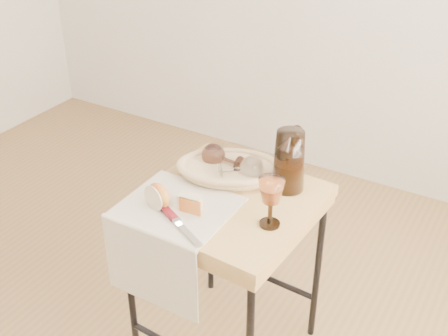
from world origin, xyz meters
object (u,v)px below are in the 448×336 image
Objects in this scene: wine_goblet at (271,203)px; apple_half at (159,195)px; tea_towel at (177,207)px; pitcher at (289,161)px; goblet_lying_a at (224,159)px; table_knife at (179,223)px; bread_basket at (229,170)px; goblet_lying_b at (238,169)px; side_table at (227,278)px.

apple_half is (-0.33, -0.09, -0.03)m from wine_goblet.
pitcher reaches higher than tea_towel.
goblet_lying_a is at bearing -161.34° from pitcher.
table_knife is (-0.22, -0.15, -0.06)m from wine_goblet.
table_knife is at bearing -111.70° from bread_basket.
apple_half reaches higher than tea_towel.
goblet_lying_b is 0.53× the size of pitcher.
goblet_lying_a reaches higher than bread_basket.
goblet_lying_a is 0.33m from wine_goblet.
tea_towel is at bearing 153.97° from table_knife.
pitcher is at bearing 60.89° from apple_half.
pitcher is (0.20, 0.04, 0.08)m from bread_basket.
wine_goblet is at bearing -60.54° from bread_basket.
wine_goblet is at bearing 150.37° from goblet_lying_a.
bread_basket is at bearing 119.44° from table_knife.
side_table is 2.15× the size of bread_basket.
goblet_lying_a is at bearing 114.77° from goblet_lying_b.
goblet_lying_b is at bearing 67.66° from tea_towel.
goblet_lying_a reaches higher than apple_half.
goblet_lying_b is at bearing 98.49° from side_table.
side_table is 0.38m from bread_basket.
goblet_lying_a is 1.49× the size of apple_half.
wine_goblet reaches higher than table_knife.
pitcher is 1.09× the size of table_knife.
table_knife is at bearing -104.17° from pitcher.
bread_basket is 2.40× the size of goblet_lying_b.
apple_half is (-0.06, -0.28, -0.01)m from goblet_lying_a.
table_knife is (0.11, -0.05, -0.03)m from apple_half.
goblet_lying_b is (0.07, -0.03, -0.00)m from goblet_lying_a.
pitcher reaches higher than goblet_lying_a.
wine_goblet reaches higher than goblet_lying_b.
goblet_lying_a is at bearing 85.88° from tea_towel.
wine_goblet is 0.71× the size of table_knife.
goblet_lying_b is at bearing 110.93° from table_knife.
bread_basket is (-0.06, 0.11, 0.36)m from side_table.
goblet_lying_a is (0.02, 0.25, 0.05)m from tea_towel.
goblet_lying_a is at bearing 91.75° from apple_half.
table_knife is (-0.03, -0.30, -0.04)m from goblet_lying_b.
goblet_lying_a is (-0.03, 0.01, 0.03)m from bread_basket.
bread_basket is 0.28m from apple_half.
pitcher reaches higher than goblet_lying_b.
wine_goblet is at bearing 30.27° from apple_half.
apple_half is at bearing -164.02° from wine_goblet.
bread_basket reaches higher than side_table.
goblet_lying_a is 1.01× the size of goblet_lying_b.
goblet_lying_b is at bearing 141.19° from wine_goblet.
pitcher is at bearing 89.47° from table_knife.
pitcher is at bearing -21.95° from goblet_lying_b.
apple_half is at bearing -133.07° from bread_basket.
side_table is 0.40m from goblet_lying_b.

